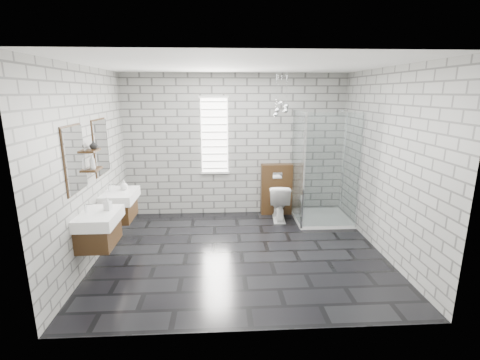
{
  "coord_description": "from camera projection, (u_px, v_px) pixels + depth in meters",
  "views": [
    {
      "loc": [
        -0.29,
        -4.82,
        2.35
      ],
      "look_at": [
        0.0,
        0.35,
        1.04
      ],
      "focal_mm": 26.0,
      "sensor_mm": 36.0,
      "label": 1
    }
  ],
  "objects": [
    {
      "name": "wall_right",
      "position": [
        386.0,
        163.0,
        5.05
      ],
      "size": [
        0.02,
        3.6,
        2.7
      ],
      "primitive_type": "cube",
      "color": "#9B9B96",
      "rests_on": "floor"
    },
    {
      "name": "toilet",
      "position": [
        279.0,
        202.0,
        6.55
      ],
      "size": [
        0.44,
        0.7,
        0.68
      ],
      "primitive_type": "imported",
      "rotation": [
        0.0,
        0.0,
        3.06
      ],
      "color": "white",
      "rests_on": "floor"
    },
    {
      "name": "soap_bottle_b",
      "position": [
        124.0,
        185.0,
        5.48
      ],
      "size": [
        0.16,
        0.16,
        0.16
      ],
      "primitive_type": "imported",
      "rotation": [
        0.0,
        0.0,
        0.36
      ],
      "color": "#B2B2B2",
      "rests_on": "vanity_right"
    },
    {
      "name": "shelf_upper",
      "position": [
        92.0,
        151.0,
        4.71
      ],
      "size": [
        0.14,
        0.3,
        0.03
      ],
      "primitive_type": "cube",
      "color": "#3F2813",
      "rests_on": "wall_left"
    },
    {
      "name": "pendant_cluster",
      "position": [
        281.0,
        108.0,
        6.13
      ],
      "size": [
        0.28,
        0.2,
        0.78
      ],
      "color": "silver",
      "rests_on": "ceiling"
    },
    {
      "name": "wall_back",
      "position": [
        235.0,
        146.0,
        6.68
      ],
      "size": [
        4.2,
        0.02,
        2.7
      ],
      "primitive_type": "cube",
      "color": "#9B9B96",
      "rests_on": "floor"
    },
    {
      "name": "vase",
      "position": [
        94.0,
        145.0,
        4.74
      ],
      "size": [
        0.12,
        0.12,
        0.11
      ],
      "primitive_type": "imported",
      "rotation": [
        0.0,
        0.0,
        0.12
      ],
      "color": "#B2B2B2",
      "rests_on": "shelf_upper"
    },
    {
      "name": "ceiling",
      "position": [
        241.0,
        64.0,
        4.6
      ],
      "size": [
        4.2,
        3.6,
        0.02
      ],
      "primitive_type": "cube",
      "color": "white",
      "rests_on": "wall_back"
    },
    {
      "name": "shower_enclosure",
      "position": [
        319.0,
        196.0,
        6.37
      ],
      "size": [
        1.0,
        1.0,
        2.03
      ],
      "color": "white",
      "rests_on": "floor"
    },
    {
      "name": "floor",
      "position": [
        241.0,
        253.0,
        5.26
      ],
      "size": [
        4.2,
        3.6,
        0.02
      ],
      "primitive_type": "cube",
      "color": "black",
      "rests_on": "ground"
    },
    {
      "name": "flush_plate",
      "position": [
        278.0,
        176.0,
        6.65
      ],
      "size": [
        0.18,
        0.01,
        0.12
      ],
      "primitive_type": "cube",
      "color": "silver",
      "rests_on": "cistern_panel"
    },
    {
      "name": "cistern_panel",
      "position": [
        276.0,
        189.0,
        6.83
      ],
      "size": [
        0.6,
        0.2,
        1.0
      ],
      "primitive_type": "cube",
      "color": "#3F2813",
      "rests_on": "floor"
    },
    {
      "name": "soap_bottle_c",
      "position": [
        92.0,
        162.0,
        4.68
      ],
      "size": [
        0.09,
        0.09,
        0.2
      ],
      "primitive_type": "imported",
      "rotation": [
        0.0,
        0.0,
        -0.16
      ],
      "color": "#B2B2B2",
      "rests_on": "shelf_lower"
    },
    {
      "name": "window",
      "position": [
        214.0,
        136.0,
        6.58
      ],
      "size": [
        0.56,
        0.05,
        1.48
      ],
      "color": "white",
      "rests_on": "wall_back"
    },
    {
      "name": "shelf_lower",
      "position": [
        94.0,
        169.0,
        4.78
      ],
      "size": [
        0.14,
        0.3,
        0.03
      ],
      "primitive_type": "cube",
      "color": "#3F2813",
      "rests_on": "wall_left"
    },
    {
      "name": "wall_left",
      "position": [
        89.0,
        166.0,
        4.81
      ],
      "size": [
        0.02,
        3.6,
        2.7
      ],
      "primitive_type": "cube",
      "color": "#9B9B96",
      "rests_on": "floor"
    },
    {
      "name": "vanity_left",
      "position": [
        96.0,
        220.0,
        4.48
      ],
      "size": [
        0.47,
        0.7,
        1.57
      ],
      "color": "#3F2813",
      "rests_on": "wall_left"
    },
    {
      "name": "wall_front",
      "position": [
        253.0,
        205.0,
        3.18
      ],
      "size": [
        4.2,
        0.02,
        2.7
      ],
      "primitive_type": "cube",
      "color": "#9B9B96",
      "rests_on": "floor"
    },
    {
      "name": "soap_bottle_a",
      "position": [
        108.0,
        203.0,
        4.53
      ],
      "size": [
        0.1,
        0.1,
        0.18
      ],
      "primitive_type": "imported",
      "rotation": [
        0.0,
        0.0,
        -0.25
      ],
      "color": "#B2B2B2",
      "rests_on": "vanity_left"
    },
    {
      "name": "vanity_right",
      "position": [
        118.0,
        197.0,
        5.42
      ],
      "size": [
        0.47,
        0.7,
        1.57
      ],
      "color": "#3F2813",
      "rests_on": "wall_left"
    }
  ]
}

